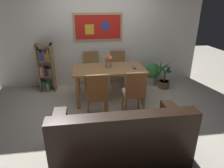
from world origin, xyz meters
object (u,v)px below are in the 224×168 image
bookshelf (46,68)px  dining_chair_near_right (134,90)px  dining_table (109,72)px  dining_chair_near_left (97,93)px  leather_couch (120,139)px  tv_remote (134,68)px  dining_chair_far_left (91,67)px  flower_vase (109,61)px  potted_palm (164,78)px  potted_ivy (153,73)px  dining_chair_far_right (118,66)px

bookshelf → dining_chair_near_right: bearing=-39.6°
dining_table → dining_chair_near_left: dining_chair_near_left is taller
leather_couch → tv_remote: 1.91m
dining_chair_far_left → flower_vase: flower_vase is taller
leather_couch → tv_remote: (0.62, 1.75, 0.44)m
dining_table → potted_palm: bearing=16.9°
dining_chair_far_left → potted_ivy: (1.61, -0.06, -0.20)m
dining_chair_far_right → bookshelf: 1.78m
potted_ivy → leather_couch: bearing=-117.8°
dining_table → dining_chair_near_right: size_ratio=1.67×
dining_chair_far_left → leather_couch: size_ratio=0.51×
leather_couch → potted_palm: 2.77m
dining_table → potted_ivy: size_ratio=2.47×
potted_ivy → dining_table: bearing=-150.5°
dining_chair_far_left → potted_ivy: 1.62m
potted_ivy → tv_remote: size_ratio=3.88×
dining_chair_near_right → flower_vase: 0.96m
dining_chair_near_right → flower_vase: flower_vase is taller
potted_palm → dining_chair_far_left: bearing=169.9°
dining_chair_near_left → potted_ivy: (1.58, 1.49, -0.20)m
dining_chair_near_left → flower_vase: (0.32, 0.83, 0.35)m
dining_table → flower_vase: 0.25m
bookshelf → flower_vase: bearing=-25.7°
potted_ivy → potted_palm: 0.35m
dining_chair_near_left → bookshelf: bearing=126.5°
dining_chair_far_right → potted_ivy: (0.92, -0.06, -0.20)m
leather_couch → bookshelf: bookshelf is taller
dining_chair_near_left → bookshelf: bookshelf is taller
potted_ivy → dining_chair_far_left: bearing=177.7°
dining_chair_far_left → potted_palm: (1.82, -0.33, -0.27)m
dining_chair_far_right → dining_chair_far_left: 0.68m
dining_chair_far_right → tv_remote: size_ratio=5.72×
dining_chair_near_left → flower_vase: size_ratio=3.36×
tv_remote → potted_palm: bearing=29.9°
dining_chair_far_left → dining_chair_near_left: bearing=-88.9°
potted_ivy → flower_vase: 1.53m
potted_palm → flower_vase: 1.65m
dining_chair_far_right → dining_chair_far_left: bearing=179.4°
dining_chair_near_right → potted_ivy: bearing=59.1°
bookshelf → flower_vase: (1.44, -0.69, 0.31)m
bookshelf → potted_ivy: bookshelf is taller
potted_ivy → flower_vase: flower_vase is taller
dining_chair_near_right → tv_remote: (0.16, 0.67, 0.22)m
dining_chair_near_left → dining_chair_far_left: bearing=91.1°
dining_table → potted_palm: 1.59m
dining_chair_near_right → tv_remote: 0.72m
potted_palm → flower_vase: size_ratio=2.67×
dining_table → dining_chair_near_right: (0.37, -0.76, -0.11)m
potted_ivy → tv_remote: (-0.72, -0.80, 0.42)m
dining_chair_far_left → bookshelf: bearing=-178.1°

